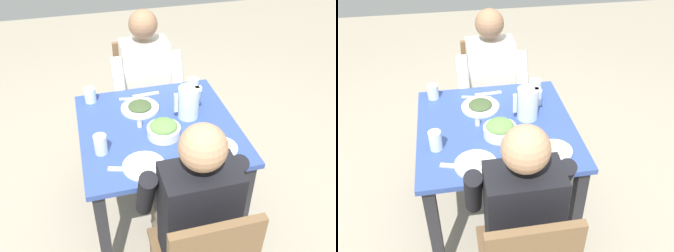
% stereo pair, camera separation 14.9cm
% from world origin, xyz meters
% --- Properties ---
extents(ground_plane, '(8.00, 8.00, 0.00)m').
position_xyz_m(ground_plane, '(0.00, 0.00, 0.00)').
color(ground_plane, '#9E937F').
extents(dining_table, '(0.88, 0.88, 0.72)m').
position_xyz_m(dining_table, '(0.00, 0.00, 0.59)').
color(dining_table, '#334C99').
rests_on(dining_table, ground_plane).
extents(chair_near, '(0.40, 0.40, 0.87)m').
position_xyz_m(chair_near, '(-0.06, -0.75, 0.49)').
color(chair_near, brown).
rests_on(chair_near, ground_plane).
extents(diner_near, '(0.48, 0.53, 1.16)m').
position_xyz_m(diner_near, '(-0.06, -0.54, 0.63)').
color(diner_near, silver).
rests_on(diner_near, ground_plane).
extents(diner_far, '(0.48, 0.53, 1.16)m').
position_xyz_m(diner_far, '(-0.02, 0.54, 0.63)').
color(diner_far, black).
rests_on(diner_far, ground_plane).
extents(water_pitcher, '(0.16, 0.12, 0.19)m').
position_xyz_m(water_pitcher, '(-0.19, -0.05, 0.81)').
color(water_pitcher, silver).
rests_on(water_pitcher, dining_table).
extents(salad_bowl, '(0.18, 0.18, 0.09)m').
position_xyz_m(salad_bowl, '(-0.01, 0.09, 0.76)').
color(salad_bowl, white).
rests_on(salad_bowl, dining_table).
extents(plate_yoghurt, '(0.21, 0.21, 0.04)m').
position_xyz_m(plate_yoghurt, '(0.15, 0.31, 0.73)').
color(plate_yoghurt, white).
rests_on(plate_yoghurt, dining_table).
extents(plate_beans, '(0.18, 0.18, 0.04)m').
position_xyz_m(plate_beans, '(-0.27, 0.27, 0.73)').
color(plate_beans, white).
rests_on(plate_beans, dining_table).
extents(plate_dolmas, '(0.23, 0.23, 0.04)m').
position_xyz_m(plate_dolmas, '(0.07, -0.20, 0.73)').
color(plate_dolmas, white).
rests_on(plate_dolmas, dining_table).
extents(water_glass_near_right, '(0.07, 0.07, 0.11)m').
position_xyz_m(water_glass_near_right, '(0.33, 0.15, 0.77)').
color(water_glass_near_right, silver).
rests_on(water_glass_near_right, dining_table).
extents(water_glass_center, '(0.07, 0.07, 0.09)m').
position_xyz_m(water_glass_center, '(0.34, -0.36, 0.76)').
color(water_glass_center, silver).
rests_on(water_glass_center, dining_table).
extents(water_glass_near_left, '(0.07, 0.07, 0.11)m').
position_xyz_m(water_glass_near_left, '(-0.29, -0.29, 0.77)').
color(water_glass_near_left, silver).
rests_on(water_glass_near_left, dining_table).
extents(water_glass_far_right, '(0.07, 0.07, 0.10)m').
position_xyz_m(water_glass_far_right, '(-0.27, -0.18, 0.76)').
color(water_glass_far_right, silver).
rests_on(water_glass_far_right, dining_table).
extents(salt_shaker, '(0.03, 0.03, 0.05)m').
position_xyz_m(salt_shaker, '(0.10, -0.02, 0.74)').
color(salt_shaker, white).
rests_on(salt_shaker, dining_table).
extents(fork_near, '(0.17, 0.07, 0.01)m').
position_xyz_m(fork_near, '(0.24, 0.30, 0.72)').
color(fork_near, silver).
rests_on(fork_near, dining_table).
extents(knife_near, '(0.18, 0.05, 0.01)m').
position_xyz_m(knife_near, '(0.08, -0.31, 0.72)').
color(knife_near, silver).
rests_on(knife_near, dining_table).
extents(fork_far, '(0.17, 0.04, 0.01)m').
position_xyz_m(fork_far, '(0.00, -0.34, 0.72)').
color(fork_far, silver).
rests_on(fork_far, dining_table).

